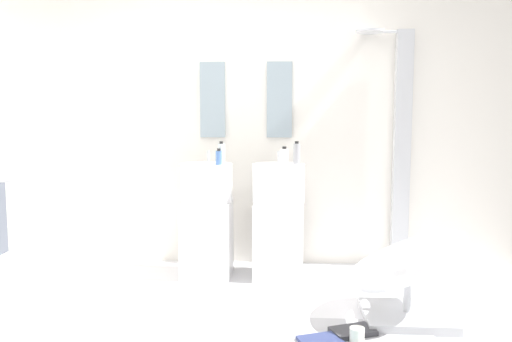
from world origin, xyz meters
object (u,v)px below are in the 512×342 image
pedestal_sink_right (278,220)px  soap_bottle_grey (297,153)px  pedestal_sink_left (207,219)px  shower_column (400,145)px  magazine_charcoal (353,331)px  coffee_mug (357,335)px  soap_bottle_blue (219,157)px  soap_bottle_clear (221,154)px  soap_bottle_white (284,157)px  lounge_chair (408,268)px  magazine_navy (321,341)px  soap_bottle_green (219,157)px

pedestal_sink_right → soap_bottle_grey: soap_bottle_grey is taller
pedestal_sink_left → shower_column: 1.77m
magazine_charcoal → coffee_mug: (0.01, -0.12, 0.03)m
soap_bottle_blue → soap_bottle_clear: 0.05m
soap_bottle_blue → magazine_charcoal: bearing=-47.3°
pedestal_sink_right → soap_bottle_white: (0.05, -0.09, 0.53)m
magazine_charcoal → soap_bottle_grey: soap_bottle_grey is taller
soap_bottle_clear → soap_bottle_grey: soap_bottle_clear is taller
coffee_mug → soap_bottle_blue: (-0.96, 1.15, 0.94)m
lounge_chair → soap_bottle_clear: 1.69m
pedestal_sink_right → magazine_navy: (0.27, -1.25, -0.46)m
lounge_chair → shower_column: bearing=81.1°
soap_bottle_clear → soap_bottle_white: bearing=-5.4°
soap_bottle_white → soap_bottle_green: size_ratio=1.21×
magazine_navy → soap_bottle_green: bearing=99.6°
magazine_charcoal → pedestal_sink_right: bearing=90.3°
lounge_chair → coffee_mug: (-0.37, -0.37, -0.30)m
magazine_navy → soap_bottle_green: (-0.76, 1.29, 0.97)m
pedestal_sink_right → soap_bottle_white: 0.54m
magazine_navy → soap_bottle_grey: bearing=74.7°
soap_bottle_blue → soap_bottle_grey: size_ratio=0.71×
magazine_navy → coffee_mug: bearing=-15.9°
shower_column → soap_bottle_green: size_ratio=16.60×
lounge_chair → soap_bottle_clear: (-1.31, 0.82, 0.67)m
lounge_chair → coffee_mug: size_ratio=11.53×
pedestal_sink_right → soap_bottle_grey: size_ratio=5.61×
shower_column → coffee_mug: 1.96m
shower_column → soap_bottle_clear: shower_column is taller
pedestal_sink_left → soap_bottle_green: size_ratio=8.40×
soap_bottle_white → soap_bottle_grey: bearing=52.1°
magazine_charcoal → magazine_navy: size_ratio=1.07×
pedestal_sink_left → lounge_chair: 1.69m
coffee_mug → soap_bottle_clear: soap_bottle_clear is taller
coffee_mug → soap_bottle_white: soap_bottle_white is taller
shower_column → soap_bottle_grey: bearing=-161.1°
magazine_navy → soap_bottle_white: (-0.22, 1.16, 0.99)m
coffee_mug → soap_bottle_clear: 1.80m
magazine_navy → soap_bottle_white: size_ratio=1.62×
magazine_charcoal → magazine_navy: 0.25m
pedestal_sink_right → lounge_chair: size_ratio=1.01×
pedestal_sink_right → pedestal_sink_left: bearing=180.0°
soap_bottle_grey → magazine_charcoal: bearing=-74.1°
soap_bottle_grey → pedestal_sink_right: bearing=-166.5°
soap_bottle_white → pedestal_sink_left: bearing=171.8°
magazine_charcoal → lounge_chair: bearing=10.9°
soap_bottle_blue → soap_bottle_clear: (0.02, 0.04, 0.03)m
magazine_navy → soap_bottle_white: soap_bottle_white is taller
pedestal_sink_left → magazine_charcoal: 1.61m
soap_bottle_green → soap_bottle_grey: bearing=-0.4°
lounge_chair → magazine_navy: 0.78m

